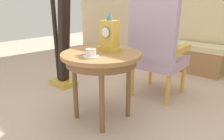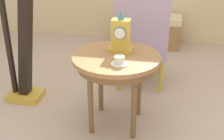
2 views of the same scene
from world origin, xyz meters
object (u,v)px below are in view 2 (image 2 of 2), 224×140
side_table (116,64)px  teacup_left (120,61)px  window_bench (148,30)px  harp (20,32)px  armchair (141,33)px  mantel_clock (121,36)px

side_table → teacup_left: size_ratio=5.62×
window_bench → teacup_left: bearing=-90.9°
harp → window_bench: harp is taller
teacup_left → window_bench: bearing=89.1°
side_table → armchair: size_ratio=0.61×
teacup_left → window_bench: teacup_left is taller
teacup_left → armchair: bearing=85.8°
side_table → mantel_clock: size_ratio=2.07×
teacup_left → window_bench: (0.03, 2.13, -0.44)m
armchair → harp: size_ratio=0.66×
mantel_clock → harp: size_ratio=0.19×
mantel_clock → window_bench: bearing=87.9°
harp → side_table: bearing=-13.7°
mantel_clock → teacup_left: bearing=-82.1°
teacup_left → harp: size_ratio=0.07×
teacup_left → window_bench: 2.18m
side_table → window_bench: size_ratio=0.77×
side_table → mantel_clock: bearing=77.6°
mantel_clock → window_bench: size_ratio=0.37×
teacup_left → harp: (-0.97, 0.39, 0.03)m
teacup_left → armchair: 0.89m
harp → armchair: bearing=25.4°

